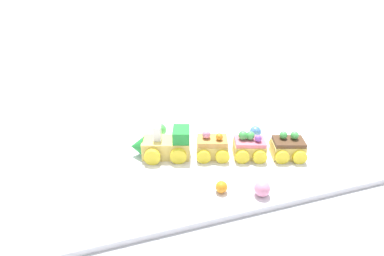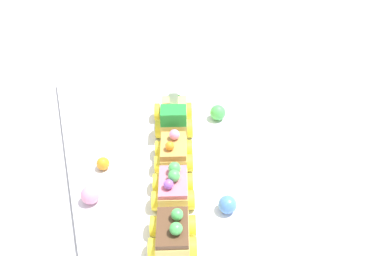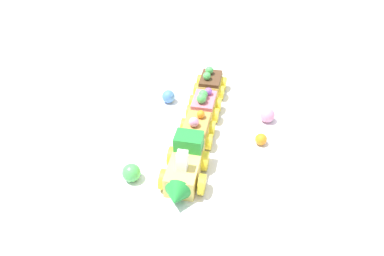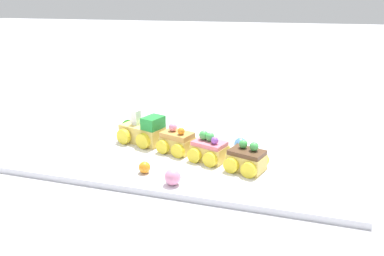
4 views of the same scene
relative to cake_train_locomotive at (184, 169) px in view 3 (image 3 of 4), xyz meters
name	(u,v)px [view 3 (image 3 of 4)]	position (x,y,z in m)	size (l,w,h in m)	color
ground_plane	(192,140)	(-0.11, 0.03, -0.04)	(10.00, 10.00, 0.00)	#B2B2B7
display_board	(192,138)	(-0.11, 0.03, -0.03)	(0.72, 0.37, 0.01)	white
cake_train_locomotive	(184,169)	(0.00, 0.00, 0.00)	(0.14, 0.09, 0.07)	#EACC66
cake_car_caramel	(196,131)	(-0.10, 0.03, 0.00)	(0.08, 0.08, 0.06)	#EACC66
cake_car_strawberry	(204,106)	(-0.18, 0.06, 0.00)	(0.08, 0.08, 0.06)	#EACC66
cake_car_chocolate	(210,84)	(-0.26, 0.08, 0.00)	(0.08, 0.08, 0.06)	#EACC66
gumball_blue	(168,96)	(-0.23, -0.01, -0.01)	(0.03, 0.03, 0.03)	#4C84E0
gumball_orange	(261,139)	(-0.08, 0.15, -0.01)	(0.02, 0.02, 0.02)	orange
gumball_pink	(267,115)	(-0.14, 0.18, -0.01)	(0.03, 0.03, 0.03)	pink
gumball_green	(131,173)	(-0.01, -0.09, -0.01)	(0.03, 0.03, 0.03)	#4CBC56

